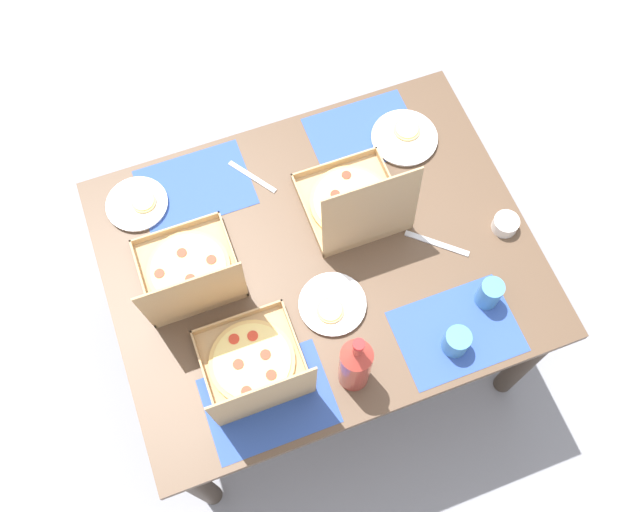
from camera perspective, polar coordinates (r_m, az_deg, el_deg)
name	(u,v)px	position (r m, az deg, el deg)	size (l,w,h in m)	color
ground_plane	(320,330)	(2.87, 0.00, -6.05)	(6.00, 6.00, 0.00)	gray
dining_table	(320,270)	(2.27, 0.00, -1.12)	(1.32, 1.05, 0.74)	#3F3328
placemat_near_left	(363,134)	(2.40, 3.57, 9.98)	(0.36, 0.26, 0.00)	#2D4C9E
placemat_near_right	(195,187)	(2.32, -10.20, 5.58)	(0.36, 0.26, 0.00)	#2D4C9E
placemat_far_left	(457,331)	(2.12, 11.16, -6.08)	(0.36, 0.26, 0.00)	#2D4C9E
placemat_far_right	(269,401)	(2.04, -4.23, -11.76)	(0.36, 0.26, 0.00)	#2D4C9E
pizza_box_corner_right	(190,275)	(2.13, -10.62, -1.51)	(0.29, 0.33, 0.33)	tan
pizza_box_edge_far	(355,204)	(2.20, 2.88, 4.26)	(0.30, 0.31, 0.34)	tan
pizza_box_corner_left	(255,369)	(2.01, -5.37, -9.21)	(0.29, 0.31, 0.32)	tan
plate_middle	(332,305)	(2.10, 1.01, -4.04)	(0.21, 0.21, 0.03)	white
plate_far_right	(405,137)	(2.39, 6.95, 9.64)	(0.22, 0.22, 0.03)	white
plate_near_right	(138,204)	(2.32, -14.71, 4.14)	(0.20, 0.20, 0.03)	white
soda_bottle	(355,364)	(1.92, 2.92, -8.84)	(0.09, 0.09, 0.32)	#B2382D
cup_clear_left	(489,293)	(2.13, 13.72, -3.00)	(0.07, 0.07, 0.11)	teal
cup_dark	(456,342)	(2.07, 11.12, -6.90)	(0.08, 0.08, 0.09)	teal
condiment_bowl	(505,224)	(2.27, 14.96, 2.55)	(0.08, 0.08, 0.05)	white
fork_by_near_right	(252,177)	(2.31, -5.57, 6.47)	(0.19, 0.02, 0.01)	#B7B7BC
knife_by_far_right	(437,243)	(2.22, 9.56, 1.02)	(0.21, 0.02, 0.01)	#B7B7BC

